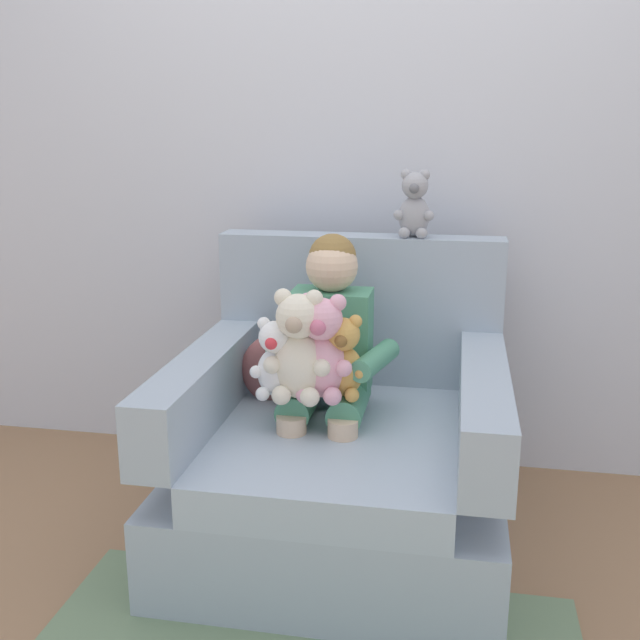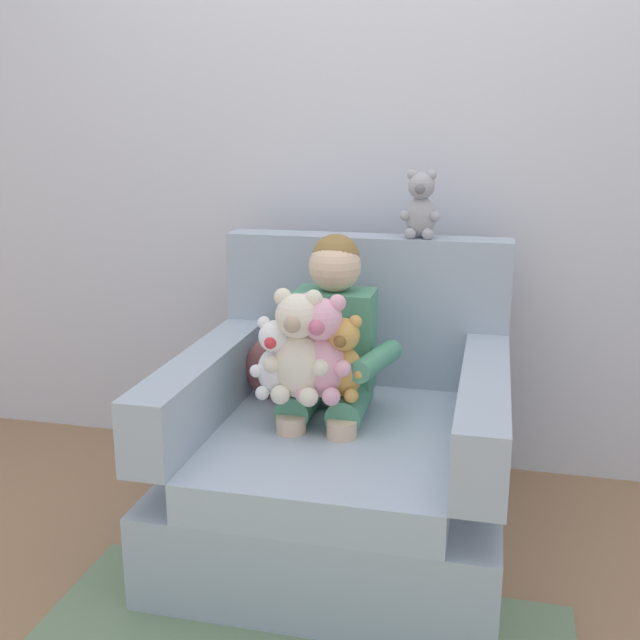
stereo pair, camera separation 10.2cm
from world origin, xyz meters
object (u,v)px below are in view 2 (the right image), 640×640
plush_pink (321,351)px  plush_cream (298,349)px  armchair (344,452)px  plush_grey_on_backrest (421,206)px  seated_child (330,350)px  throw_pillow (283,369)px  plush_honey (343,359)px  plush_white (275,360)px

plush_pink → plush_cream: (-0.07, -0.02, 0.01)m
armchair → plush_grey_on_backrest: 0.88m
seated_child → throw_pillow: size_ratio=3.17×
plush_honey → plush_grey_on_backrest: size_ratio=1.11×
armchair → throw_pillow: (-0.25, 0.15, 0.22)m
plush_pink → plush_grey_on_backrest: bearing=73.5°
armchair → plush_cream: (-0.11, -0.14, 0.39)m
plush_pink → plush_white: size_ratio=1.31×
throw_pillow → seated_child: bearing=-28.1°
seated_child → plush_cream: seated_child is taller
armchair → plush_cream: 0.43m
throw_pillow → plush_white: bearing=-78.2°
plush_pink → plush_white: 0.15m
plush_cream → throw_pillow: size_ratio=1.32×
plush_pink → plush_grey_on_backrest: size_ratio=1.40×
plush_pink → plush_cream: 0.07m
seated_child → plush_grey_on_backrest: 0.60m
armchair → plush_white: (-0.19, -0.13, 0.34)m
plush_cream → throw_pillow: 0.36m
plush_pink → plush_honey: bearing=29.8°
plush_white → plush_grey_on_backrest: bearing=48.2°
plush_white → armchair: bearing=29.2°
plush_cream → plush_grey_on_backrest: 0.72m
throw_pillow → plush_cream: bearing=-65.2°
plush_pink → plush_grey_on_backrest: (0.23, 0.51, 0.38)m
plush_honey → throw_pillow: plush_honey is taller
throw_pillow → plush_grey_on_backrest: bearing=29.2°
seated_child → plush_grey_on_backrest: (0.24, 0.34, 0.43)m
plush_honey → seated_child: bearing=136.2°
plush_white → plush_grey_on_backrest: 0.77m
throw_pillow → plush_pink: bearing=-53.3°
seated_child → throw_pillow: seated_child is taller
plush_honey → plush_cream: size_ratio=0.76×
plush_honey → plush_cream: plush_cream is taller
plush_grey_on_backrest → plush_honey: bearing=-115.4°
armchair → plush_honey: (0.01, -0.10, 0.35)m
plush_white → plush_grey_on_backrest: (0.37, 0.52, 0.42)m
armchair → seated_child: size_ratio=1.25×
plush_honey → plush_pink: (-0.06, -0.02, 0.03)m
armchair → seated_child: 0.34m
plush_white → throw_pillow: plush_white is taller
armchair → throw_pillow: bearing=149.1°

